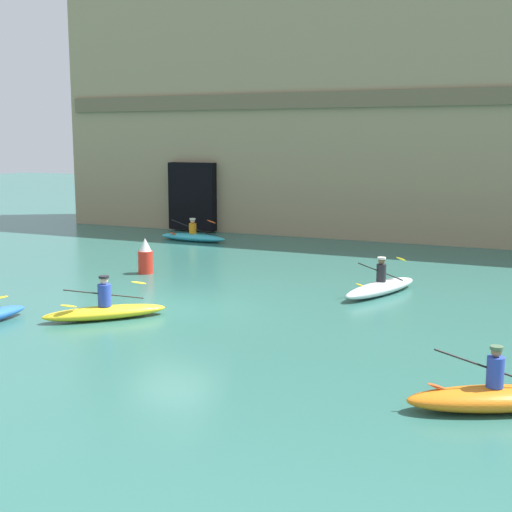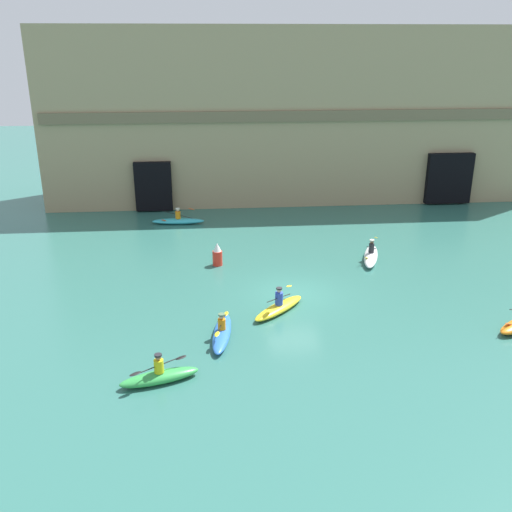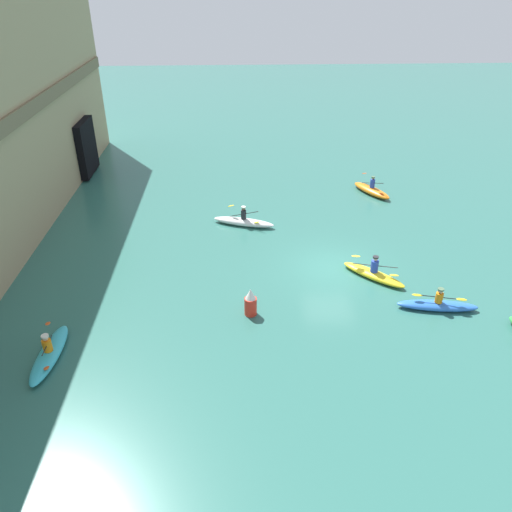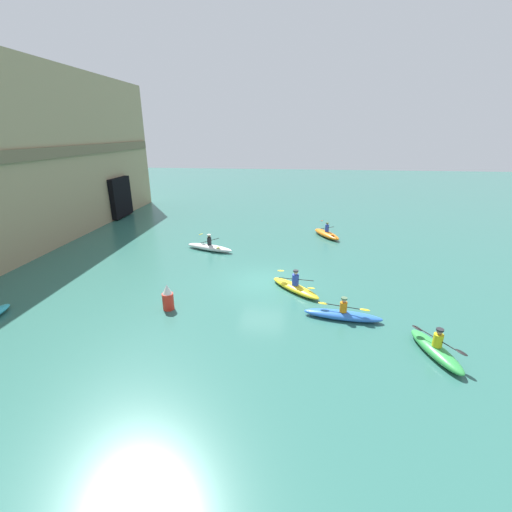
{
  "view_description": "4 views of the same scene",
  "coord_description": "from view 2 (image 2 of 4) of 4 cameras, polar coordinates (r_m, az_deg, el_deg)",
  "views": [
    {
      "loc": [
        10.28,
        -16.85,
        4.75
      ],
      "look_at": [
        1.08,
        3.33,
        1.06
      ],
      "focal_mm": 50.0,
      "sensor_mm": 36.0,
      "label": 1
    },
    {
      "loc": [
        -4.02,
        -24.58,
        11.38
      ],
      "look_at": [
        -1.86,
        -0.06,
        2.04
      ],
      "focal_mm": 40.0,
      "sensor_mm": 36.0,
      "label": 2
    },
    {
      "loc": [
        -20.65,
        4.66,
        12.69
      ],
      "look_at": [
        -1.94,
        3.8,
        1.89
      ],
      "focal_mm": 35.0,
      "sensor_mm": 36.0,
      "label": 3
    },
    {
      "loc": [
        -17.29,
        -1.56,
        7.88
      ],
      "look_at": [
        1.49,
        0.54,
        0.96
      ],
      "focal_mm": 24.0,
      "sensor_mm": 36.0,
      "label": 4
    }
  ],
  "objects": [
    {
      "name": "kayak_yellow",
      "position": [
        25.54,
        2.3,
        -5.11
      ],
      "size": [
        2.8,
        2.82,
        1.17
      ],
      "rotation": [
        0.0,
        0.0,
        0.79
      ],
      "color": "yellow",
      "rests_on": "ground"
    },
    {
      "name": "kayak_green",
      "position": [
        20.88,
        -9.62,
        -11.75
      ],
      "size": [
        2.93,
        1.49,
        1.14
      ],
      "rotation": [
        0.0,
        0.0,
        3.43
      ],
      "color": "green",
      "rests_on": "ground"
    },
    {
      "name": "ground_plane",
      "position": [
        27.38,
        3.88,
        -3.83
      ],
      "size": [
        120.0,
        120.0,
        0.0
      ],
      "primitive_type": "plane",
      "color": "#2D665B"
    },
    {
      "name": "kayak_cyan",
      "position": [
        38.04,
        -7.78,
        3.53
      ],
      "size": [
        3.45,
        0.95,
        1.07
      ],
      "rotation": [
        0.0,
        0.0,
        6.24
      ],
      "color": "#33B2C6",
      "rests_on": "ground"
    },
    {
      "name": "kayak_white",
      "position": [
        32.11,
        11.42,
        0.05
      ],
      "size": [
        1.81,
        3.6,
        1.16
      ],
      "rotation": [
        0.0,
        0.0,
        1.25
      ],
      "color": "white",
      "rests_on": "ground"
    },
    {
      "name": "marker_buoy",
      "position": [
        30.65,
        -3.88,
        0.11
      ],
      "size": [
        0.52,
        0.52,
        1.26
      ],
      "color": "red",
      "rests_on": "ground"
    },
    {
      "name": "kayak_blue",
      "position": [
        23.49,
        -3.43,
        -7.62
      ],
      "size": [
        1.13,
        3.47,
        1.06
      ],
      "rotation": [
        0.0,
        0.0,
        4.58
      ],
      "color": "blue",
      "rests_on": "ground"
    },
    {
      "name": "cliff_bluff",
      "position": [
        43.65,
        4.19,
        13.87
      ],
      "size": [
        36.51,
        6.73,
        12.37
      ],
      "color": "#9E8966",
      "rests_on": "ground"
    }
  ]
}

